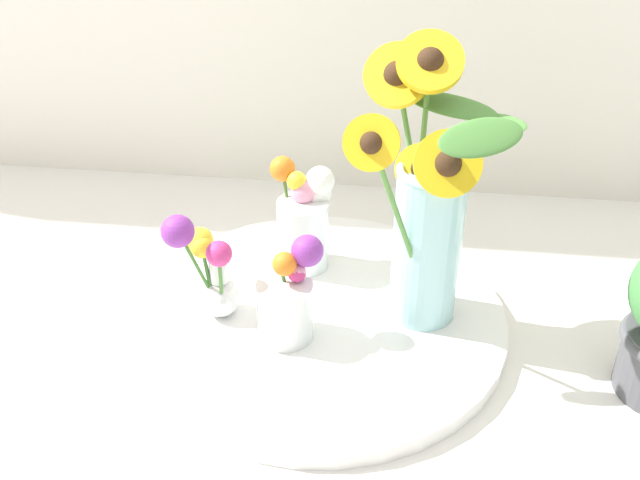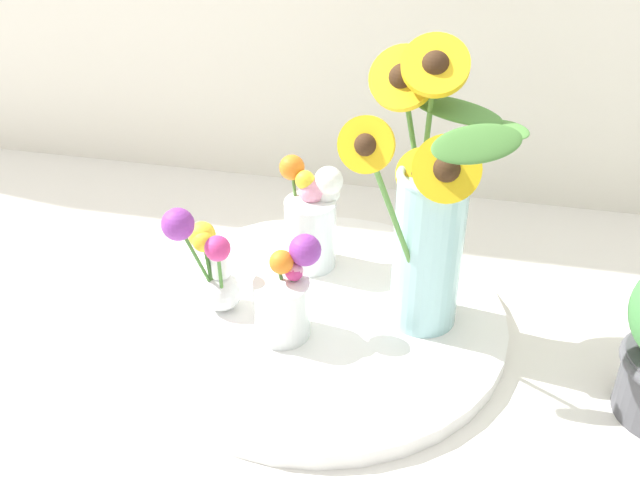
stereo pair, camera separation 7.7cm
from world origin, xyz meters
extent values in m
plane|color=silver|center=(0.00, 0.00, 0.00)|extent=(6.00, 6.00, 0.00)
cylinder|color=white|center=(0.04, 0.07, 0.01)|extent=(0.53, 0.53, 0.02)
cylinder|color=#9ED1D6|center=(0.18, 0.09, 0.13)|extent=(0.09, 0.09, 0.22)
torus|color=#9ED1D6|center=(0.18, 0.09, 0.25)|extent=(0.10, 0.10, 0.01)
cylinder|color=#568E42|center=(0.15, 0.04, 0.19)|extent=(0.09, 0.06, 0.25)
cylinder|color=yellow|center=(0.11, 0.01, 0.32)|extent=(0.08, 0.03, 0.08)
sphere|color=#382314|center=(0.11, 0.01, 0.32)|extent=(0.03, 0.03, 0.03)
cylinder|color=#568E42|center=(0.18, 0.07, 0.17)|extent=(0.04, 0.03, 0.21)
cylinder|color=yellow|center=(0.20, 0.06, 0.27)|extent=(0.09, 0.05, 0.09)
sphere|color=#382314|center=(0.20, 0.06, 0.27)|extent=(0.03, 0.03, 0.03)
cylinder|color=#568E42|center=(0.16, 0.13, 0.20)|extent=(0.07, 0.05, 0.29)
cylinder|color=yellow|center=(0.13, 0.15, 0.35)|extent=(0.10, 0.07, 0.09)
sphere|color=#382314|center=(0.13, 0.15, 0.35)|extent=(0.04, 0.04, 0.04)
cylinder|color=#568E42|center=(0.18, 0.08, 0.15)|extent=(0.04, 0.03, 0.19)
cylinder|color=yellow|center=(0.17, 0.09, 0.25)|extent=(0.08, 0.05, 0.07)
sphere|color=#382314|center=(0.17, 0.09, 0.25)|extent=(0.03, 0.03, 0.03)
cylinder|color=#568E42|center=(0.17, 0.11, 0.22)|extent=(0.01, 0.07, 0.29)
cylinder|color=yellow|center=(0.17, 0.15, 0.37)|extent=(0.09, 0.07, 0.07)
sphere|color=#382314|center=(0.17, 0.15, 0.37)|extent=(0.04, 0.04, 0.04)
ellipsoid|color=#477F38|center=(0.23, 0.02, 0.33)|extent=(0.12, 0.11, 0.03)
ellipsoid|color=#477F38|center=(0.20, 0.14, 0.31)|extent=(0.13, 0.09, 0.03)
ellipsoid|color=#477F38|center=(0.26, 0.11, 0.31)|extent=(0.08, 0.12, 0.04)
cylinder|color=white|center=(0.00, 0.02, 0.07)|extent=(0.08, 0.08, 0.08)
cylinder|color=#427533|center=(0.00, 0.02, 0.10)|extent=(0.02, 0.01, 0.08)
sphere|color=orange|center=(0.00, 0.02, 0.14)|extent=(0.03, 0.03, 0.03)
cylinder|color=#427533|center=(0.01, 0.03, 0.10)|extent=(0.03, 0.02, 0.10)
sphere|color=purple|center=(0.03, 0.04, 0.15)|extent=(0.04, 0.04, 0.04)
cylinder|color=#427533|center=(0.01, 0.03, 0.09)|extent=(0.02, 0.01, 0.07)
sphere|color=pink|center=(0.02, 0.03, 0.12)|extent=(0.02, 0.02, 0.02)
cylinder|color=#427533|center=(0.01, 0.02, 0.08)|extent=(0.02, 0.02, 0.07)
sphere|color=#C6337A|center=(0.02, 0.03, 0.12)|extent=(0.02, 0.02, 0.02)
sphere|color=white|center=(-0.10, 0.05, 0.05)|extent=(0.06, 0.06, 0.06)
cylinder|color=white|center=(-0.10, 0.05, 0.10)|extent=(0.03, 0.03, 0.05)
cylinder|color=#427533|center=(-0.12, 0.03, 0.12)|extent=(0.03, 0.04, 0.12)
sphere|color=purple|center=(-0.14, 0.02, 0.18)|extent=(0.04, 0.04, 0.04)
cylinder|color=#427533|center=(-0.11, 0.05, 0.10)|extent=(0.02, 0.02, 0.08)
sphere|color=yellow|center=(-0.12, 0.06, 0.14)|extent=(0.04, 0.04, 0.04)
cylinder|color=#427533|center=(-0.11, 0.05, 0.10)|extent=(0.01, 0.01, 0.08)
sphere|color=yellow|center=(-0.12, 0.05, 0.14)|extent=(0.03, 0.03, 0.03)
cylinder|color=#427533|center=(-0.09, 0.03, 0.10)|extent=(0.01, 0.03, 0.10)
sphere|color=#C6337A|center=(-0.08, 0.01, 0.15)|extent=(0.03, 0.03, 0.03)
cylinder|color=white|center=(0.00, 0.19, 0.08)|extent=(0.08, 0.08, 0.11)
cylinder|color=#4C8438|center=(0.01, 0.20, 0.10)|extent=(0.03, 0.02, 0.08)
sphere|color=white|center=(0.02, 0.21, 0.14)|extent=(0.04, 0.04, 0.04)
cylinder|color=#4C8438|center=(0.01, 0.20, 0.11)|extent=(0.01, 0.01, 0.08)
sphere|color=pink|center=(0.00, 0.20, 0.15)|extent=(0.04, 0.04, 0.04)
cylinder|color=#4C8438|center=(0.02, 0.19, 0.11)|extent=(0.02, 0.03, 0.10)
sphere|color=white|center=(0.02, 0.20, 0.16)|extent=(0.04, 0.04, 0.04)
cylinder|color=#4C8438|center=(0.00, 0.20, 0.11)|extent=(0.02, 0.01, 0.11)
sphere|color=yellow|center=(-0.01, 0.20, 0.16)|extent=(0.03, 0.03, 0.03)
cylinder|color=#4C8438|center=(-0.02, 0.19, 0.11)|extent=(0.03, 0.04, 0.13)
sphere|color=orange|center=(-0.03, 0.21, 0.18)|extent=(0.04, 0.04, 0.04)
camera|label=1|loc=(0.14, -0.76, 0.68)|focal=42.00mm
camera|label=2|loc=(0.22, -0.75, 0.68)|focal=42.00mm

